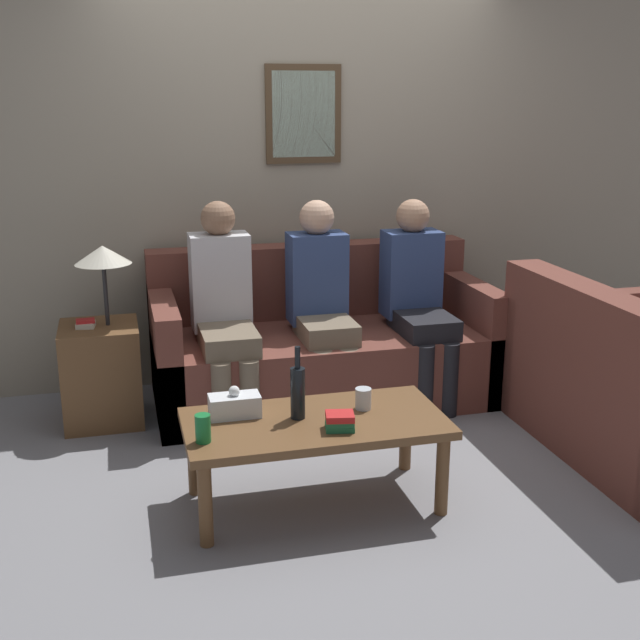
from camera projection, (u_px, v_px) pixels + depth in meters
ground_plane at (346, 430)px, 4.52m from camera, size 16.00×16.00×0.00m
wall_back at (302, 178)px, 5.13m from camera, size 9.00×0.08×2.60m
couch_main at (321, 348)px, 4.95m from camera, size 2.04×0.93×0.91m
couch_side at (638, 396)px, 4.16m from camera, size 0.93×1.46×0.91m
coffee_table at (315, 430)px, 3.61m from camera, size 1.17×0.59×0.42m
side_table_with_lamp at (102, 364)px, 4.55m from camera, size 0.43×0.43×1.03m
wine_bottle at (298, 391)px, 3.58m from camera, size 0.07×0.07×0.34m
drinking_glass at (363, 399)px, 3.71m from camera, size 0.08×0.08×0.10m
book_stack at (340, 421)px, 3.48m from camera, size 0.14×0.12×0.08m
soda_can at (203, 428)px, 3.35m from camera, size 0.07×0.07×0.12m
tissue_box at (235, 405)px, 3.62m from camera, size 0.23×0.12×0.15m
person_left at (224, 305)px, 4.57m from camera, size 0.34×0.66×1.24m
person_middle at (321, 298)px, 4.72m from camera, size 0.34×0.59×1.23m
person_right at (418, 294)px, 4.84m from camera, size 0.34×0.63×1.22m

